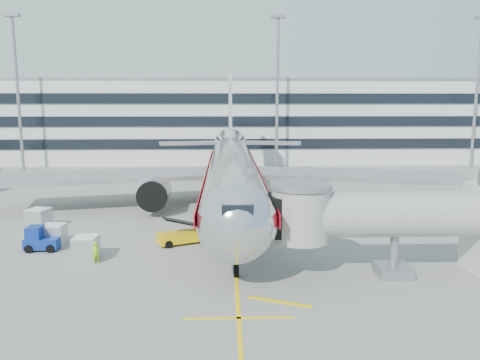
{
  "coord_description": "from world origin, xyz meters",
  "views": [
    {
      "loc": [
        -0.63,
        -37.5,
        11.49
      ],
      "look_at": [
        0.7,
        6.97,
        4.0
      ],
      "focal_mm": 35.0,
      "sensor_mm": 36.0,
      "label": 1
    }
  ],
  "objects_px": {
    "cargo_container_right": "(39,219)",
    "ramp_worker": "(96,253)",
    "cargo_container_front": "(86,248)",
    "belt_loader": "(186,235)",
    "baggage_tug": "(40,240)",
    "main_jet": "(232,170)",
    "cargo_container_left": "(54,235)"
  },
  "relations": [
    {
      "from": "main_jet",
      "to": "belt_loader",
      "type": "xyz_separation_m",
      "value": [
        -4.0,
        -12.05,
        -3.58
      ]
    },
    {
      "from": "belt_loader",
      "to": "cargo_container_front",
      "type": "xyz_separation_m",
      "value": [
        -6.94,
        -3.91,
        0.23
      ]
    },
    {
      "from": "baggage_tug",
      "to": "cargo_container_left",
      "type": "xyz_separation_m",
      "value": [
        0.67,
        1.16,
        0.04
      ]
    },
    {
      "from": "main_jet",
      "to": "cargo_container_right",
      "type": "distance_m",
      "value": 19.46
    },
    {
      "from": "baggage_tug",
      "to": "cargo_container_front",
      "type": "xyz_separation_m",
      "value": [
        4.23,
        -2.35,
        0.05
      ]
    },
    {
      "from": "main_jet",
      "to": "baggage_tug",
      "type": "xyz_separation_m",
      "value": [
        -15.17,
        -13.61,
        -3.4
      ]
    },
    {
      "from": "cargo_container_front",
      "to": "ramp_worker",
      "type": "distance_m",
      "value": 1.32
    },
    {
      "from": "main_jet",
      "to": "cargo_container_right",
      "type": "xyz_separation_m",
      "value": [
        -17.74,
        -7.27,
        -3.3
      ]
    },
    {
      "from": "cargo_container_left",
      "to": "cargo_container_front",
      "type": "xyz_separation_m",
      "value": [
        3.56,
        -3.51,
        0.01
      ]
    },
    {
      "from": "cargo_container_right",
      "to": "ramp_worker",
      "type": "distance_m",
      "value": 12.33
    },
    {
      "from": "belt_loader",
      "to": "cargo_container_left",
      "type": "xyz_separation_m",
      "value": [
        -10.51,
        -0.39,
        0.22
      ]
    },
    {
      "from": "main_jet",
      "to": "cargo_container_front",
      "type": "height_order",
      "value": "main_jet"
    },
    {
      "from": "ramp_worker",
      "to": "baggage_tug",
      "type": "bearing_deg",
      "value": 113.3
    },
    {
      "from": "belt_loader",
      "to": "cargo_container_front",
      "type": "distance_m",
      "value": 7.97
    },
    {
      "from": "baggage_tug",
      "to": "cargo_container_left",
      "type": "relative_size",
      "value": 1.47
    },
    {
      "from": "cargo_container_right",
      "to": "ramp_worker",
      "type": "height_order",
      "value": "cargo_container_right"
    },
    {
      "from": "belt_loader",
      "to": "baggage_tug",
      "type": "height_order",
      "value": "belt_loader"
    },
    {
      "from": "cargo_container_left",
      "to": "cargo_container_front",
      "type": "height_order",
      "value": "cargo_container_front"
    },
    {
      "from": "main_jet",
      "to": "cargo_container_left",
      "type": "bearing_deg",
      "value": -139.38
    },
    {
      "from": "main_jet",
      "to": "baggage_tug",
      "type": "height_order",
      "value": "main_jet"
    },
    {
      "from": "cargo_container_left",
      "to": "cargo_container_right",
      "type": "bearing_deg",
      "value": 122.05
    },
    {
      "from": "belt_loader",
      "to": "cargo_container_left",
      "type": "relative_size",
      "value": 2.8
    },
    {
      "from": "baggage_tug",
      "to": "cargo_container_left",
      "type": "height_order",
      "value": "baggage_tug"
    },
    {
      "from": "cargo_container_left",
      "to": "cargo_container_right",
      "type": "xyz_separation_m",
      "value": [
        -3.24,
        5.17,
        0.06
      ]
    },
    {
      "from": "baggage_tug",
      "to": "cargo_container_right",
      "type": "distance_m",
      "value": 6.84
    },
    {
      "from": "belt_loader",
      "to": "cargo_container_left",
      "type": "distance_m",
      "value": 10.52
    },
    {
      "from": "cargo_container_left",
      "to": "ramp_worker",
      "type": "height_order",
      "value": "cargo_container_left"
    },
    {
      "from": "belt_loader",
      "to": "cargo_container_left",
      "type": "bearing_deg",
      "value": -177.85
    },
    {
      "from": "cargo_container_left",
      "to": "belt_loader",
      "type": "bearing_deg",
      "value": 2.15
    },
    {
      "from": "cargo_container_left",
      "to": "cargo_container_right",
      "type": "relative_size",
      "value": 0.81
    },
    {
      "from": "cargo_container_front",
      "to": "ramp_worker",
      "type": "xyz_separation_m",
      "value": [
        0.97,
        -0.89,
        -0.08
      ]
    },
    {
      "from": "cargo_container_left",
      "to": "main_jet",
      "type": "bearing_deg",
      "value": 40.62
    }
  ]
}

